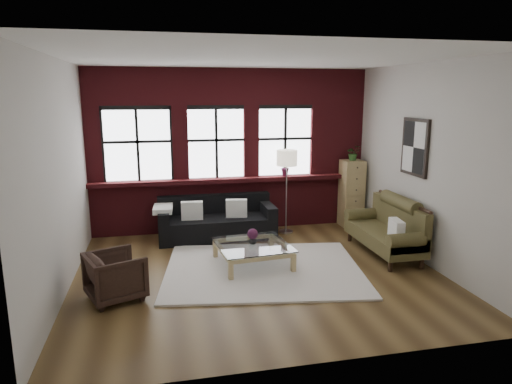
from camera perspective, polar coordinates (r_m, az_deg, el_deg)
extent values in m
plane|color=#4D371C|center=(7.16, 0.24, -10.07)|extent=(5.50, 5.50, 0.00)
plane|color=white|center=(6.65, 0.26, 16.40)|extent=(5.50, 5.50, 0.00)
plane|color=beige|center=(9.15, -3.15, 5.17)|extent=(5.50, 0.00, 5.50)
plane|color=beige|center=(4.36, 7.37, -2.62)|extent=(5.50, 0.00, 5.50)
plane|color=beige|center=(6.70, -23.40, 1.63)|extent=(0.00, 5.00, 5.00)
plane|color=beige|center=(7.78, 20.46, 3.20)|extent=(0.00, 5.00, 5.00)
cube|color=maroon|center=(9.09, -2.95, 1.55)|extent=(5.50, 0.30, 0.08)
cube|color=beige|center=(7.25, 0.92, -9.65)|extent=(3.34, 2.80, 0.03)
cube|color=white|center=(8.56, -8.00, -2.31)|extent=(0.41, 0.17, 0.34)
cube|color=white|center=(8.65, -2.46, -2.04)|extent=(0.42, 0.20, 0.34)
cube|color=white|center=(7.60, 17.13, -4.59)|extent=(0.19, 0.40, 0.34)
imported|color=black|center=(6.48, -17.15, -10.01)|extent=(0.92, 0.90, 0.65)
imported|color=#B2B2B2|center=(7.30, -0.42, -6.02)|extent=(0.17, 0.17, 0.14)
sphere|color=#521C3E|center=(7.27, -0.43, -5.26)|extent=(0.17, 0.17, 0.17)
cube|color=tan|center=(9.68, 11.84, -0.16)|extent=(0.42, 0.42, 1.38)
imported|color=#2D5923|center=(9.54, 12.06, 4.81)|extent=(0.30, 0.26, 0.31)
imported|color=#521C3E|center=(9.26, 3.77, 3.13)|extent=(0.23, 0.20, 0.36)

